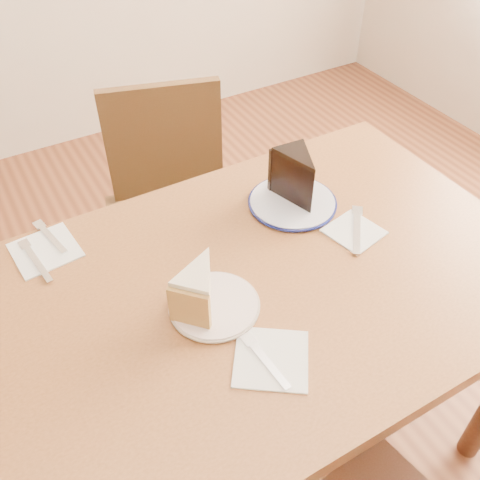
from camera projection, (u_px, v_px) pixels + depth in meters
name	position (u px, v px, depth m)	size (l,w,h in m)	color
ground	(260.00, 441.00, 1.67)	(4.00, 4.00, 0.00)	#432012
table	(267.00, 304.00, 1.22)	(1.20, 0.80, 0.75)	#542E16
chair_far	(176.00, 216.00, 1.71)	(0.53, 0.53, 0.87)	#331F0F
plate_cream	(214.00, 306.00, 1.08)	(0.18, 0.18, 0.01)	white
plate_navy	(292.00, 202.00, 1.33)	(0.21, 0.21, 0.01)	white
carrot_cake	(200.00, 286.00, 1.06)	(0.08, 0.11, 0.09)	beige
chocolate_cake	(299.00, 180.00, 1.29)	(0.09, 0.12, 0.12)	black
napkin_cream	(271.00, 359.00, 1.00)	(0.14, 0.14, 0.00)	white
napkin_navy	(354.00, 232.00, 1.26)	(0.12, 0.12, 0.00)	white
napkin_spare	(45.00, 250.00, 1.21)	(0.14, 0.14, 0.00)	white
fork_cream	(266.00, 361.00, 0.99)	(0.01, 0.14, 0.00)	silver
knife_navy	(357.00, 230.00, 1.25)	(0.02, 0.17, 0.00)	white
fork_spare	(50.00, 237.00, 1.24)	(0.01, 0.14, 0.00)	silver
knife_spare	(36.00, 261.00, 1.18)	(0.01, 0.16, 0.00)	white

